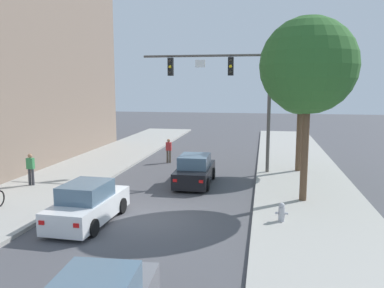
% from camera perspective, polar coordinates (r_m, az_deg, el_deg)
% --- Properties ---
extents(ground_plane, '(120.00, 120.00, 0.00)m').
position_cam_1_polar(ground_plane, '(16.14, -5.88, -10.49)').
color(ground_plane, '#4C4C51').
extents(sidewalk_left, '(5.00, 60.00, 0.15)m').
position_cam_1_polar(sidewalk_left, '(18.93, -25.33, -8.16)').
color(sidewalk_left, '#A8A59E').
rests_on(sidewalk_left, ground).
extents(sidewalk_right, '(5.00, 60.00, 0.15)m').
position_cam_1_polar(sidewalk_right, '(15.66, 18.07, -11.19)').
color(sidewalk_right, '#A8A59E').
rests_on(sidewalk_right, ground).
extents(traffic_signal_mast, '(7.59, 0.38, 7.50)m').
position_cam_1_polar(traffic_signal_mast, '(23.33, 5.76, 8.85)').
color(traffic_signal_mast, '#514C47').
rests_on(traffic_signal_mast, sidewalk_right).
extents(car_lead_black, '(1.88, 4.26, 1.60)m').
position_cam_1_polar(car_lead_black, '(20.95, 0.41, -3.93)').
color(car_lead_black, black).
rests_on(car_lead_black, ground).
extents(car_following_white, '(1.94, 4.29, 1.60)m').
position_cam_1_polar(car_following_white, '(15.73, -14.85, -8.48)').
color(car_following_white, silver).
rests_on(car_following_white, ground).
extents(pedestrian_sidewalk_left_walker, '(0.36, 0.22, 1.64)m').
position_cam_1_polar(pedestrian_sidewalk_left_walker, '(21.78, -22.37, -3.19)').
color(pedestrian_sidewalk_left_walker, '#333338').
rests_on(pedestrian_sidewalk_left_walker, sidewalk_left).
extents(pedestrian_crossing_road, '(0.36, 0.22, 1.64)m').
position_cam_1_polar(pedestrian_crossing_road, '(26.72, -3.40, -0.81)').
color(pedestrian_crossing_road, brown).
rests_on(pedestrian_crossing_road, ground).
extents(fire_hydrant, '(0.48, 0.24, 0.72)m').
position_cam_1_polar(fire_hydrant, '(15.43, 12.87, -9.58)').
color(fire_hydrant, '#B2B2B7').
rests_on(fire_hydrant, sidewalk_right).
extents(street_tree_nearest, '(4.15, 4.15, 8.01)m').
position_cam_1_polar(street_tree_nearest, '(17.76, 16.53, 10.80)').
color(street_tree_nearest, brown).
rests_on(street_tree_nearest, sidewalk_right).
extents(street_tree_second, '(3.36, 3.36, 6.75)m').
position_cam_1_polar(street_tree_second, '(24.02, 15.55, 8.09)').
color(street_tree_second, brown).
rests_on(street_tree_second, sidewalk_right).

